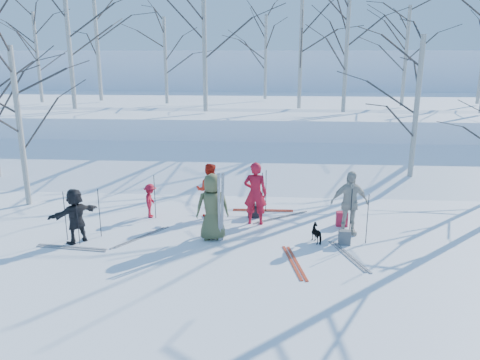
# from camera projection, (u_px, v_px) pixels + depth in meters

# --- Properties ---
(ground) EXTENTS (120.00, 120.00, 0.00)m
(ground) POSITION_uv_depth(u_px,v_px,m) (236.00, 243.00, 12.29)
(ground) COLOR white
(ground) RESTS_ON ground
(snow_ramp) EXTENTS (70.00, 9.49, 4.12)m
(snow_ramp) POSITION_uv_depth(u_px,v_px,m) (250.00, 172.00, 18.99)
(snow_ramp) COLOR white
(snow_ramp) RESTS_ON ground
(snow_plateau) EXTENTS (70.00, 18.00, 2.20)m
(snow_plateau) POSITION_uv_depth(u_px,v_px,m) (259.00, 118.00, 28.39)
(snow_plateau) COLOR white
(snow_plateau) RESTS_ON ground
(far_hill) EXTENTS (90.00, 30.00, 6.00)m
(far_hill) POSITION_uv_depth(u_px,v_px,m) (266.00, 81.00, 48.34)
(far_hill) COLOR white
(far_hill) RESTS_ON ground
(skier_olive_center) EXTENTS (0.96, 0.71, 1.80)m
(skier_olive_center) POSITION_uv_depth(u_px,v_px,m) (212.00, 207.00, 12.31)
(skier_olive_center) COLOR #494E2F
(skier_olive_center) RESTS_ON ground
(skier_red_north) EXTENTS (0.70, 0.49, 1.84)m
(skier_red_north) POSITION_uv_depth(u_px,v_px,m) (255.00, 193.00, 13.43)
(skier_red_north) COLOR #AD1023
(skier_red_north) RESTS_ON ground
(skier_redor_behind) EXTENTS (0.82, 0.64, 1.66)m
(skier_redor_behind) POSITION_uv_depth(u_px,v_px,m) (209.00, 190.00, 14.05)
(skier_redor_behind) COLOR red
(skier_redor_behind) RESTS_ON ground
(skier_red_seated) EXTENTS (0.43, 0.70, 1.04)m
(skier_red_seated) POSITION_uv_depth(u_px,v_px,m) (150.00, 201.00, 14.08)
(skier_red_seated) COLOR #AD1023
(skier_red_seated) RESTS_ON ground
(skier_cream_east) EXTENTS (1.10, 0.60, 1.78)m
(skier_cream_east) POSITION_uv_depth(u_px,v_px,m) (349.00, 203.00, 12.66)
(skier_cream_east) COLOR beige
(skier_cream_east) RESTS_ON ground
(skier_grey_west) EXTENTS (1.21, 1.32, 1.47)m
(skier_grey_west) POSITION_uv_depth(u_px,v_px,m) (76.00, 216.00, 12.15)
(skier_grey_west) COLOR black
(skier_grey_west) RESTS_ON ground
(dog) EXTENTS (0.47, 0.62, 0.48)m
(dog) POSITION_uv_depth(u_px,v_px,m) (318.00, 233.00, 12.27)
(dog) COLOR black
(dog) RESTS_ON ground
(upright_ski_left) EXTENTS (0.08, 0.16, 1.90)m
(upright_ski_left) POSITION_uv_depth(u_px,v_px,m) (219.00, 208.00, 12.08)
(upright_ski_left) COLOR silver
(upright_ski_left) RESTS_ON ground
(upright_ski_right) EXTENTS (0.14, 0.23, 1.89)m
(upright_ski_right) POSITION_uv_depth(u_px,v_px,m) (222.00, 208.00, 12.10)
(upright_ski_right) COLOR silver
(upright_ski_right) RESTS_ON ground
(ski_pair_a) EXTENTS (1.38, 2.02, 0.02)m
(ski_pair_a) POSITION_uv_depth(u_px,v_px,m) (349.00, 256.00, 11.45)
(ski_pair_a) COLOR silver
(ski_pair_a) RESTS_ON ground
(ski_pair_b) EXTENTS (0.92, 1.98, 0.02)m
(ski_pair_b) POSITION_uv_depth(u_px,v_px,m) (294.00, 262.00, 11.10)
(ski_pair_b) COLOR #AE3018
(ski_pair_b) RESTS_ON ground
(ski_pair_c) EXTENTS (1.93, 2.08, 0.02)m
(ski_pair_c) POSITION_uv_depth(u_px,v_px,m) (141.00, 237.00, 12.62)
(ski_pair_c) COLOR silver
(ski_pair_c) RESTS_ON ground
(ski_pair_d) EXTENTS (0.60, 1.94, 0.02)m
(ski_pair_d) POSITION_uv_depth(u_px,v_px,m) (72.00, 248.00, 11.94)
(ski_pair_d) COLOR silver
(ski_pair_d) RESTS_ON ground
(ski_pair_e) EXTENTS (0.26, 1.91, 0.02)m
(ski_pair_e) POSITION_uv_depth(u_px,v_px,m) (263.00, 210.00, 14.79)
(ski_pair_e) COLOR #AE3018
(ski_pair_e) RESTS_ON ground
(ski_pair_f) EXTENTS (2.01, 2.09, 0.02)m
(ski_pair_f) POSITION_uv_depth(u_px,v_px,m) (281.00, 217.00, 14.16)
(ski_pair_f) COLOR silver
(ski_pair_f) RESTS_ON ground
(ski_pole_a) EXTENTS (0.02, 0.02, 1.34)m
(ski_pole_a) POSITION_uv_depth(u_px,v_px,m) (262.00, 194.00, 14.21)
(ski_pole_a) COLOR black
(ski_pole_a) RESTS_ON ground
(ski_pole_b) EXTENTS (0.02, 0.02, 1.34)m
(ski_pole_b) POSITION_uv_depth(u_px,v_px,m) (367.00, 219.00, 12.09)
(ski_pole_b) COLOR black
(ski_pole_b) RESTS_ON ground
(ski_pole_c) EXTENTS (0.02, 0.02, 1.34)m
(ski_pole_c) POSITION_uv_depth(u_px,v_px,m) (65.00, 216.00, 12.30)
(ski_pole_c) COLOR black
(ski_pole_c) RESTS_ON ground
(ski_pole_d) EXTENTS (0.02, 0.02, 1.34)m
(ski_pole_d) POSITION_uv_depth(u_px,v_px,m) (99.00, 213.00, 12.54)
(ski_pole_d) COLOR black
(ski_pole_d) RESTS_ON ground
(ski_pole_e) EXTENTS (0.02, 0.02, 1.34)m
(ski_pole_e) POSITION_uv_depth(u_px,v_px,m) (78.00, 220.00, 12.01)
(ski_pole_e) COLOR black
(ski_pole_e) RESTS_ON ground
(ski_pole_f) EXTENTS (0.02, 0.02, 1.34)m
(ski_pole_f) POSITION_uv_depth(u_px,v_px,m) (351.00, 213.00, 12.55)
(ski_pole_f) COLOR black
(ski_pole_f) RESTS_ON ground
(ski_pole_g) EXTENTS (0.02, 0.02, 1.34)m
(ski_pole_g) POSITION_uv_depth(u_px,v_px,m) (155.00, 197.00, 13.95)
(ski_pole_g) COLOR black
(ski_pole_g) RESTS_ON ground
(ski_pole_h) EXTENTS (0.02, 0.02, 1.34)m
(ski_pole_h) POSITION_uv_depth(u_px,v_px,m) (266.00, 191.00, 14.54)
(ski_pole_h) COLOR black
(ski_pole_h) RESTS_ON ground
(backpack_red) EXTENTS (0.32, 0.22, 0.42)m
(backpack_red) POSITION_uv_depth(u_px,v_px,m) (342.00, 219.00, 13.43)
(backpack_red) COLOR #A81933
(backpack_red) RESTS_ON ground
(backpack_grey) EXTENTS (0.30, 0.20, 0.38)m
(backpack_grey) POSITION_uv_depth(u_px,v_px,m) (345.00, 237.00, 12.14)
(backpack_grey) COLOR #505357
(backpack_grey) RESTS_ON ground
(backpack_dark) EXTENTS (0.34, 0.24, 0.40)m
(backpack_dark) POSITION_uv_depth(u_px,v_px,m) (254.00, 211.00, 14.15)
(backpack_dark) COLOR black
(backpack_dark) RESTS_ON ground
(birch_plateau_b) EXTENTS (3.70, 3.70, 4.43)m
(birch_plateau_b) POSITION_uv_depth(u_px,v_px,m) (165.00, 61.00, 24.62)
(birch_plateau_b) COLOR silver
(birch_plateau_b) RESTS_ON snow_plateau
(birch_plateau_c) EXTENTS (4.28, 4.28, 5.26)m
(birch_plateau_c) POSITION_uv_depth(u_px,v_px,m) (346.00, 53.00, 20.80)
(birch_plateau_c) COLOR silver
(birch_plateau_c) RESTS_ON snow_plateau
(birch_plateau_d) EXTENTS (5.32, 5.32, 6.75)m
(birch_plateau_d) POSITION_uv_depth(u_px,v_px,m) (204.00, 35.00, 20.85)
(birch_plateau_d) COLOR silver
(birch_plateau_d) RESTS_ON snow_plateau
(birch_plateau_e) EXTENTS (3.92, 3.92, 4.74)m
(birch_plateau_e) POSITION_uv_depth(u_px,v_px,m) (266.00, 57.00, 26.97)
(birch_plateau_e) COLOR silver
(birch_plateau_e) RESTS_ON snow_plateau
(birch_plateau_f) EXTENTS (5.52, 5.52, 7.04)m
(birch_plateau_f) POSITION_uv_depth(u_px,v_px,m) (68.00, 33.00, 21.83)
(birch_plateau_f) COLOR silver
(birch_plateau_f) RESTS_ON snow_plateau
(birch_plateau_h) EXTENTS (5.20, 5.20, 6.57)m
(birch_plateau_h) POSITION_uv_depth(u_px,v_px,m) (97.00, 40.00, 25.82)
(birch_plateau_h) COLOR silver
(birch_plateau_h) RESTS_ON snow_plateau
(birch_plateau_i) EXTENTS (3.90, 3.90, 4.72)m
(birch_plateau_i) POSITION_uv_depth(u_px,v_px,m) (37.00, 58.00, 25.09)
(birch_plateau_i) COLOR silver
(birch_plateau_i) RESTS_ON snow_plateau
(birch_plateau_j) EXTENTS (4.29, 4.29, 5.28)m
(birch_plateau_j) POSITION_uv_depth(u_px,v_px,m) (301.00, 53.00, 22.26)
(birch_plateau_j) COLOR silver
(birch_plateau_j) RESTS_ON snow_plateau
(birch_plateau_k) EXTENTS (4.02, 4.02, 4.88)m
(birch_plateau_k) POSITION_uv_depth(u_px,v_px,m) (406.00, 57.00, 23.41)
(birch_plateau_k) COLOR silver
(birch_plateau_k) RESTS_ON snow_plateau
(birch_edge_a) EXTENTS (4.14, 4.14, 5.05)m
(birch_edge_a) POSITION_uv_depth(u_px,v_px,m) (20.00, 128.00, 14.76)
(birch_edge_a) COLOR silver
(birch_edge_a) RESTS_ON ground
(birch_edge_e) EXTENTS (4.41, 4.41, 5.44)m
(birch_edge_e) POSITION_uv_depth(u_px,v_px,m) (416.00, 114.00, 16.57)
(birch_edge_e) COLOR silver
(birch_edge_e) RESTS_ON ground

